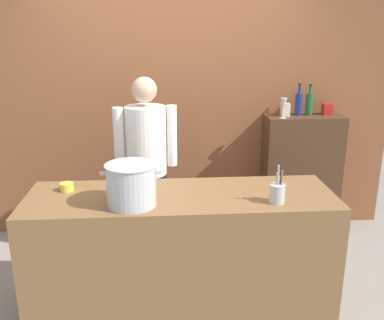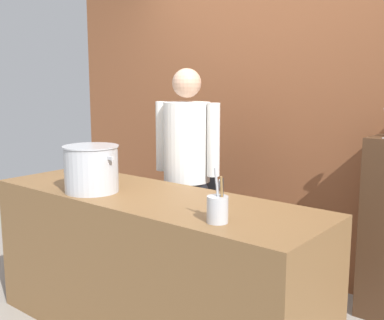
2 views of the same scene
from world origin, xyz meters
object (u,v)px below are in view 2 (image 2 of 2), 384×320
chef (187,164)px  stockpot_large (91,169)px  butter_jar (81,170)px  utensil_crock (218,208)px

chef → stockpot_large: chef is taller
chef → butter_jar: size_ratio=17.02×
utensil_crock → chef: bearing=136.4°
butter_jar → chef: bearing=43.6°
chef → utensil_crock: 1.25m
chef → butter_jar: (-0.56, -0.53, -0.03)m
chef → utensil_crock: bearing=128.1°
chef → utensil_crock: chef is taller
stockpot_large → butter_jar: 0.58m
stockpot_large → butter_jar: size_ratio=4.08×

